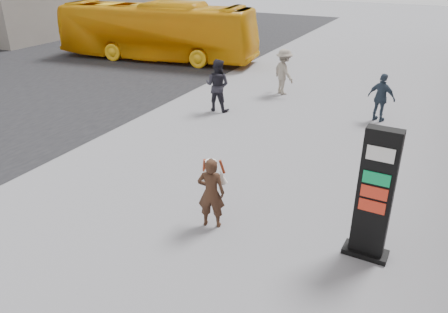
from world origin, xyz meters
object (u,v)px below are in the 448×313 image
at_px(woman, 211,192).
at_px(pedestrian_b, 284,72).
at_px(bus, 156,31).
at_px(pedestrian_c, 381,98).
at_px(info_pylon, 375,196).
at_px(pedestrian_a, 217,85).

bearing_deg(woman, pedestrian_b, -95.58).
bearing_deg(bus, pedestrian_c, -117.99).
height_order(info_pylon, woman, info_pylon).
bearing_deg(pedestrian_a, bus, -44.26).
relative_size(info_pylon, pedestrian_a, 1.38).
bearing_deg(bus, info_pylon, -140.43).
distance_m(info_pylon, pedestrian_c, 7.96).
distance_m(woman, bus, 16.61).
bearing_deg(info_pylon, pedestrian_b, 120.67).
xyz_separation_m(info_pylon, bus, (-13.59, 12.44, 0.20)).
relative_size(info_pylon, pedestrian_c, 1.57).
height_order(woman, pedestrian_a, pedestrian_a).
relative_size(woman, pedestrian_c, 0.95).
bearing_deg(pedestrian_c, pedestrian_b, -3.35).
distance_m(info_pylon, bus, 18.43).
relative_size(bus, pedestrian_c, 6.52).
relative_size(woman, bus, 0.15).
bearing_deg(pedestrian_a, woman, 113.98).
bearing_deg(bus, woman, -149.04).
bearing_deg(info_pylon, woman, -169.71).
bearing_deg(bus, pedestrian_a, -139.25).
distance_m(bus, pedestrian_a, 9.30).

